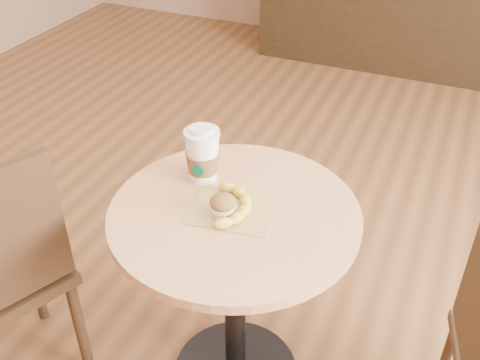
{
  "coord_description": "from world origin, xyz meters",
  "views": [
    {
      "loc": [
        0.42,
        -1.05,
        1.74
      ],
      "look_at": [
        -0.09,
        0.14,
        0.83
      ],
      "focal_mm": 42.0,
      "sensor_mm": 36.0,
      "label": 1
    }
  ],
  "objects": [
    {
      "name": "cafe_table",
      "position": [
        -0.09,
        0.1,
        0.54
      ],
      "size": [
        0.73,
        0.73,
        0.75
      ],
      "color": "black",
      "rests_on": "ground"
    },
    {
      "name": "banana",
      "position": [
        -0.1,
        0.09,
        0.77
      ],
      "size": [
        0.2,
        0.25,
        0.03
      ],
      "primitive_type": null,
      "rotation": [
        0.0,
        0.0,
        0.27
      ],
      "color": "gold",
      "rests_on": "kraft_bag"
    },
    {
      "name": "coffee_cup",
      "position": [
        -0.24,
        0.21,
        0.83
      ],
      "size": [
        0.11,
        0.11,
        0.18
      ],
      "rotation": [
        0.0,
        0.0,
        0.16
      ],
      "color": "white",
      "rests_on": "cafe_table"
    },
    {
      "name": "kraft_bag",
      "position": [
        -0.09,
        0.09,
        0.75
      ],
      "size": [
        0.26,
        0.21,
        0.0
      ],
      "primitive_type": "cube",
      "rotation": [
        0.0,
        0.0,
        0.14
      ],
      "color": "#A3844F",
      "rests_on": "cafe_table"
    },
    {
      "name": "muffin",
      "position": [
        -0.11,
        0.06,
        0.79
      ],
      "size": [
        0.08,
        0.08,
        0.07
      ],
      "color": "white",
      "rests_on": "kraft_bag"
    }
  ]
}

